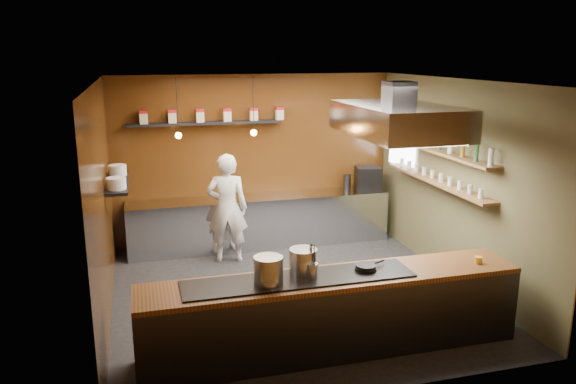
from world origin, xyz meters
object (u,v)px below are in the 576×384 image
object	(u,v)px
espresso_machine	(368,178)
stockpot_small	(303,262)
extractor_hood	(398,119)
chef	(227,208)
stockpot_large	(268,270)

from	to	relation	value
espresso_machine	stockpot_small	bearing A→B (deg)	-111.84
extractor_hood	espresso_machine	bearing A→B (deg)	74.20
chef	espresso_machine	bearing A→B (deg)	-155.75
stockpot_large	stockpot_small	size ratio (longest dim) A/B	1.00
stockpot_small	chef	bearing A→B (deg)	96.65
stockpot_large	stockpot_small	distance (m)	0.47
espresso_machine	chef	world-z (taller)	chef
chef	stockpot_large	bearing A→B (deg)	101.01
stockpot_small	chef	size ratio (longest dim) A/B	0.18
stockpot_small	stockpot_large	bearing A→B (deg)	-159.42
extractor_hood	chef	size ratio (longest dim) A/B	1.11
extractor_hood	stockpot_large	distance (m)	2.80
extractor_hood	chef	bearing A→B (deg)	135.15
extractor_hood	stockpot_large	world-z (taller)	extractor_hood
extractor_hood	espresso_machine	world-z (taller)	extractor_hood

